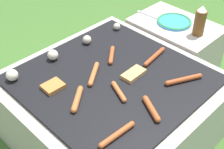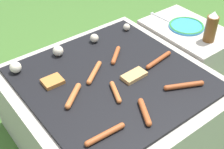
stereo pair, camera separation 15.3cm
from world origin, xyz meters
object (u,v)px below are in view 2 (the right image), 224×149
Objects in this scene: plate_colorful at (187,26)px; fork_utensil at (160,17)px; sausage_front_center at (94,72)px; condiment_bottle at (211,27)px.

plate_colorful is 0.19m from fork_utensil.
sausage_front_center is 0.87× the size of fork_utensil.
sausage_front_center reaches higher than fork_utensil.
condiment_bottle is 0.38m from fork_utensil.
sausage_front_center is 0.72m from plate_colorful.
sausage_front_center reaches higher than plate_colorful.
plate_colorful reaches higher than fork_utensil.
plate_colorful is 1.23× the size of fork_utensil.
condiment_bottle is at bearing -11.79° from sausage_front_center.
plate_colorful is 0.20m from condiment_bottle.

